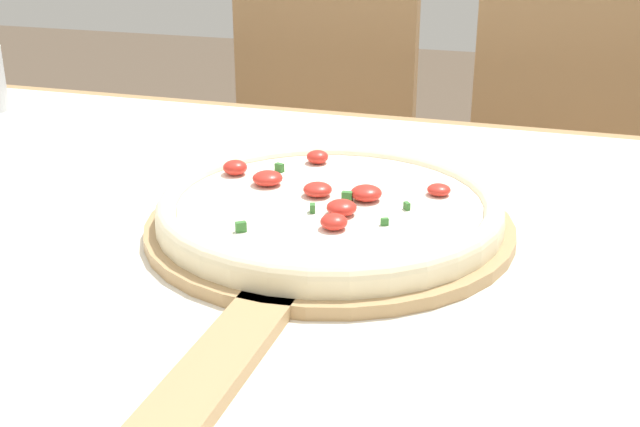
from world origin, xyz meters
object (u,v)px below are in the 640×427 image
at_px(pizza_peel, 321,236).
at_px(chair_left, 311,164).
at_px(pizza, 329,207).
at_px(chair_right, 569,190).

relative_size(pizza_peel, chair_left, 0.64).
height_order(pizza_peel, pizza, pizza).
xyz_separation_m(pizza_peel, chair_right, (0.22, 0.81, -0.21)).
distance_m(pizza_peel, pizza, 0.03).
xyz_separation_m(pizza, chair_right, (0.22, 0.78, -0.23)).
bearing_deg(pizza, pizza_peel, -89.34).
relative_size(pizza, chair_right, 0.37).
relative_size(pizza_peel, pizza, 1.75).
bearing_deg(pizza_peel, chair_right, 74.63).
bearing_deg(chair_right, pizza, -110.32).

